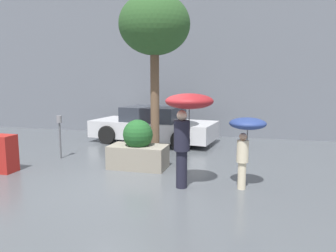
% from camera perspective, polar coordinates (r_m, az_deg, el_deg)
% --- Properties ---
extents(ground_plane, '(40.00, 40.00, 0.00)m').
position_cam_1_polar(ground_plane, '(7.19, -7.91, -9.93)').
color(ground_plane, '#51565B').
extents(building_facade, '(18.00, 0.30, 6.00)m').
position_cam_1_polar(building_facade, '(13.08, 3.13, 11.61)').
color(building_facade, slate).
rests_on(building_facade, ground).
extents(planter_box, '(1.43, 0.77, 1.23)m').
position_cam_1_polar(planter_box, '(8.25, -5.24, -3.83)').
color(planter_box, gray).
rests_on(planter_box, ground).
extents(person_adult, '(0.96, 0.96, 1.95)m').
position_cam_1_polar(person_adult, '(6.56, 3.35, 2.05)').
color(person_adult, '#1E1E2D').
rests_on(person_adult, ground).
extents(person_child, '(0.74, 0.74, 1.46)m').
position_cam_1_polar(person_child, '(6.75, 13.49, -1.11)').
color(person_child, beige).
rests_on(person_child, ground).
extents(parked_car_near, '(4.51, 2.36, 1.26)m').
position_cam_1_polar(parked_car_near, '(11.55, -2.56, 0.05)').
color(parked_car_near, silver).
rests_on(parked_car_near, ground).
extents(street_tree, '(1.96, 1.96, 4.54)m').
position_cam_1_polar(street_tree, '(9.38, -2.37, 16.89)').
color(street_tree, brown).
rests_on(street_tree, ground).
extents(parking_meter, '(0.14, 0.14, 1.21)m').
position_cam_1_polar(parking_meter, '(9.62, -18.36, -0.28)').
color(parking_meter, '#595B60').
rests_on(parking_meter, ground).
extents(newspaper_box, '(0.50, 0.44, 0.90)m').
position_cam_1_polar(newspaper_box, '(8.80, -26.67, -4.34)').
color(newspaper_box, '#B2231E').
rests_on(newspaper_box, ground).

